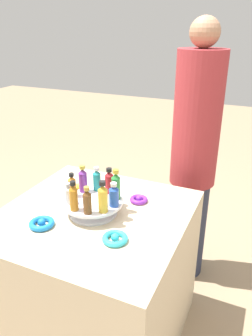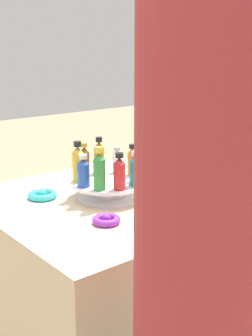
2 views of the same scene
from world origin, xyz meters
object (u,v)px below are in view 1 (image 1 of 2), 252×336
(bottle_brown, at_px, (87,201))
(ribbon_bow_gold, at_px, (77,189))
(ribbon_bow_purple, at_px, (139,199))
(bottle_teal, at_px, (97,180))
(bottle_red, at_px, (109,182))
(ribbon_bow_blue, at_px, (42,223))
(bottle_amber, at_px, (74,197))
(ribbon_bow_teal, at_px, (115,238))
(person_figure, at_px, (193,161))
(display_stand, at_px, (93,206))
(bottle_clear, at_px, (68,194))
(bottle_orange, at_px, (72,186))
(bottle_blue, at_px, (114,195))
(bottle_green, at_px, (116,185))
(bottle_purple, at_px, (83,180))
(bottle_gold, at_px, (103,198))

(bottle_brown, xyz_separation_m, ribbon_bow_gold, (0.25, 0.22, -0.11))
(ribbon_bow_purple, bearing_deg, bottle_teal, 114.25)
(bottle_brown, xyz_separation_m, bottle_red, (0.20, 0.00, 0.00))
(bottle_brown, bearing_deg, ribbon_bow_gold, 40.86)
(bottle_teal, distance_m, ribbon_bow_blue, 0.33)
(bottle_amber, xyz_separation_m, ribbon_bow_teal, (-0.05, -0.22, -0.11))
(bottle_amber, bearing_deg, person_figure, -22.28)
(display_stand, distance_m, bottle_amber, 0.14)
(bottle_clear, height_order, person_figure, person_figure)
(ribbon_bow_gold, bearing_deg, ribbon_bow_blue, -174.17)
(display_stand, bearing_deg, bottle_clear, 126.24)
(bottle_orange, relative_size, bottle_blue, 1.05)
(bottle_blue, bearing_deg, bottle_green, 18.24)
(bottle_clear, height_order, bottle_red, bottle_red)
(bottle_clear, bearing_deg, bottle_brown, -107.76)
(bottle_amber, distance_m, ribbon_bow_gold, 0.31)
(bottle_red, height_order, ribbon_bow_blue, bottle_red)
(bottle_purple, height_order, ribbon_bow_teal, bottle_purple)
(bottle_red, bearing_deg, ribbon_bow_teal, -148.96)
(bottle_purple, xyz_separation_m, ribbon_bow_teal, (-0.21, -0.27, -0.11))
(bottle_blue, height_order, bottle_teal, bottle_teal)
(bottle_green, height_order, ribbon_bow_purple, bottle_green)
(bottle_orange, height_order, bottle_gold, bottle_gold)
(bottle_orange, bearing_deg, display_stand, -89.76)
(bottle_gold, bearing_deg, bottle_orange, 72.24)
(bottle_red, bearing_deg, ribbon_bow_purple, -54.95)
(ribbon_bow_blue, height_order, person_figure, person_figure)
(bottle_amber, bearing_deg, bottle_gold, -71.76)
(ribbon_bow_gold, bearing_deg, bottle_orange, -152.81)
(bottle_teal, xyz_separation_m, ribbon_bow_teal, (-0.25, -0.22, -0.11))
(bottle_clear, height_order, bottle_green, bottle_green)
(bottle_amber, relative_size, bottle_red, 1.09)
(bottle_red, distance_m, ribbon_bow_gold, 0.25)
(bottle_amber, height_order, bottle_red, bottle_amber)
(bottle_brown, bearing_deg, bottle_green, -17.76)
(ribbon_bow_blue, bearing_deg, bottle_clear, -27.82)
(bottle_green, bearing_deg, ribbon_bow_blue, 136.31)
(display_stand, relative_size, ribbon_bow_blue, 2.48)
(bottle_teal, bearing_deg, bottle_blue, -125.76)
(bottle_gold, height_order, bottle_green, bottle_green)
(ribbon_bow_purple, distance_m, ribbon_bow_gold, 0.33)
(bottle_clear, relative_size, bottle_green, 0.68)
(person_figure, bearing_deg, bottle_teal, -5.95)
(ribbon_bow_purple, bearing_deg, bottle_red, 125.05)
(bottle_clear, distance_m, ribbon_bow_gold, 0.25)
(bottle_gold, height_order, bottle_blue, bottle_gold)
(display_stand, bearing_deg, bottle_orange, 90.24)
(display_stand, height_order, bottle_teal, bottle_teal)
(bottle_teal, bearing_deg, bottle_gold, -143.76)
(bottle_brown, bearing_deg, bottle_purple, 36.24)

